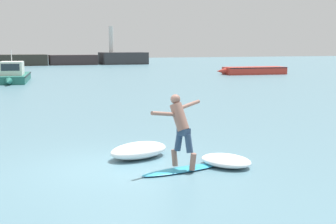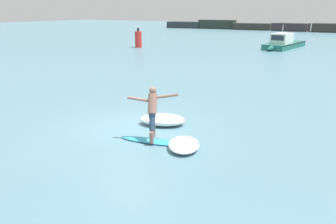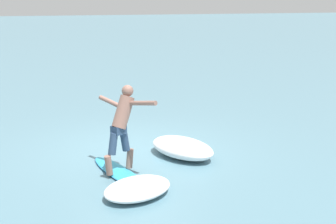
# 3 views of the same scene
# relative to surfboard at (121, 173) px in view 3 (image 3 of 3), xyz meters

# --- Properties ---
(ground_plane) EXTENTS (200.00, 200.00, 0.00)m
(ground_plane) POSITION_rel_surfboard_xyz_m (-1.53, 0.75, -0.03)
(ground_plane) COLOR slate
(surfboard) EXTENTS (2.39, 0.88, 0.20)m
(surfboard) POSITION_rel_surfboard_xyz_m (0.00, 0.00, 0.00)
(surfboard) COLOR #2D9BC1
(surfboard) RESTS_ON ground
(surfer) EXTENTS (1.48, 0.95, 1.70)m
(surfer) POSITION_rel_surfboard_xyz_m (-0.09, 0.08, 1.03)
(surfer) COLOR #8D6456
(surfer) RESTS_ON surfboard
(wave_foam_at_tail) EXTENTS (1.41, 1.59, 0.27)m
(wave_foam_at_tail) POSITION_rel_surfboard_xyz_m (1.08, 0.02, 0.10)
(wave_foam_at_tail) COLOR white
(wave_foam_at_tail) RESTS_ON ground
(wave_foam_at_nose) EXTENTS (1.89, 1.49, 0.40)m
(wave_foam_at_nose) POSITION_rel_surfboard_xyz_m (-0.62, 1.56, 0.16)
(wave_foam_at_nose) COLOR white
(wave_foam_at_nose) RESTS_ON ground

